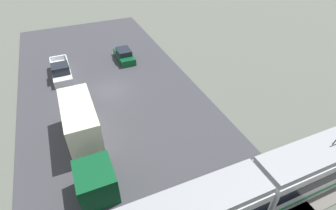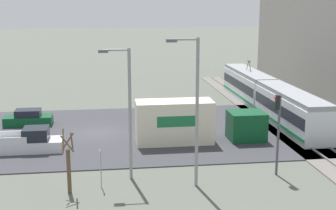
{
  "view_description": "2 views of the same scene",
  "coord_description": "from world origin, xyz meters",
  "px_view_note": "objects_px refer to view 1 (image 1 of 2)",
  "views": [
    {
      "loc": [
        3.49,
        23.97,
        15.87
      ],
      "look_at": [
        -3.57,
        7.65,
        2.35
      ],
      "focal_mm": 28.0,
      "sensor_mm": 36.0,
      "label": 1
    },
    {
      "loc": [
        39.22,
        0.93,
        11.19
      ],
      "look_at": [
        0.33,
        6.17,
        2.42
      ],
      "focal_mm": 50.0,
      "sensor_mm": 36.0,
      "label": 2
    }
  ],
  "objects_px": {
    "pickup_truck": "(61,71)",
    "light_rail_tram": "(259,189)",
    "sedan_car_0": "(124,55)",
    "box_truck": "(84,134)"
  },
  "relations": [
    {
      "from": "pickup_truck",
      "to": "light_rail_tram",
      "type": "bearing_deg",
      "value": 114.28
    },
    {
      "from": "light_rail_tram",
      "to": "pickup_truck",
      "type": "bearing_deg",
      "value": -65.72
    },
    {
      "from": "light_rail_tram",
      "to": "pickup_truck",
      "type": "xyz_separation_m",
      "value": [
        10.01,
        -22.2,
        -0.93
      ]
    },
    {
      "from": "pickup_truck",
      "to": "sedan_car_0",
      "type": "xyz_separation_m",
      "value": [
        -7.79,
        -1.14,
        -0.08
      ]
    },
    {
      "from": "pickup_truck",
      "to": "sedan_car_0",
      "type": "relative_size",
      "value": 1.27
    },
    {
      "from": "box_truck",
      "to": "sedan_car_0",
      "type": "bearing_deg",
      "value": -117.08
    },
    {
      "from": "light_rail_tram",
      "to": "sedan_car_0",
      "type": "bearing_deg",
      "value": -84.56
    },
    {
      "from": "light_rail_tram",
      "to": "pickup_truck",
      "type": "height_order",
      "value": "light_rail_tram"
    },
    {
      "from": "box_truck",
      "to": "sedan_car_0",
      "type": "xyz_separation_m",
      "value": [
        -7.09,
        -13.87,
        -0.97
      ]
    },
    {
      "from": "light_rail_tram",
      "to": "box_truck",
      "type": "bearing_deg",
      "value": -45.45
    }
  ]
}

